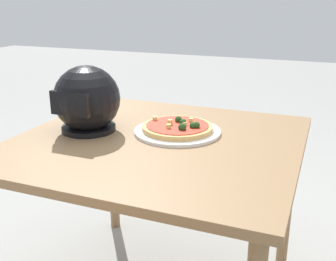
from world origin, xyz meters
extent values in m
cube|color=olive|center=(0.00, 0.00, 0.70)|extent=(1.01, 0.98, 0.03)
cylinder|color=olive|center=(-0.45, -0.43, 0.34)|extent=(0.05, 0.05, 0.68)
cylinder|color=olive|center=(0.45, -0.43, 0.34)|extent=(0.05, 0.05, 0.68)
cylinder|color=white|center=(-0.04, -0.08, 0.72)|extent=(0.33, 0.33, 0.01)
cylinder|color=tan|center=(-0.04, -0.08, 0.74)|extent=(0.27, 0.27, 0.02)
cylinder|color=red|center=(-0.04, -0.08, 0.75)|extent=(0.24, 0.24, 0.00)
sphere|color=#234C1E|center=(-0.11, -0.07, 0.75)|extent=(0.03, 0.03, 0.03)
sphere|color=#234C1E|center=(-0.06, -0.09, 0.76)|extent=(0.03, 0.03, 0.03)
sphere|color=#234C1E|center=(-0.12, -0.08, 0.76)|extent=(0.03, 0.03, 0.03)
sphere|color=#234C1E|center=(-0.03, -0.12, 0.76)|extent=(0.03, 0.03, 0.03)
sphere|color=#234C1E|center=(-0.08, -0.04, 0.76)|extent=(0.03, 0.03, 0.03)
cylinder|color=#E0D172|center=(-0.03, -0.03, 0.75)|extent=(0.02, 0.02, 0.01)
cylinder|color=#E0D172|center=(0.06, -0.11, 0.75)|extent=(0.02, 0.02, 0.01)
cylinder|color=#E0D172|center=(-0.07, -0.09, 0.75)|extent=(0.02, 0.02, 0.01)
cylinder|color=#E0D172|center=(-0.08, -0.14, 0.75)|extent=(0.02, 0.02, 0.01)
cylinder|color=#E0D172|center=(-0.02, -0.08, 0.76)|extent=(0.02, 0.02, 0.02)
sphere|color=black|center=(0.29, 0.01, 0.84)|extent=(0.25, 0.25, 0.25)
cylinder|color=black|center=(0.29, 0.01, 0.72)|extent=(0.21, 0.21, 0.02)
cube|color=black|center=(0.29, 0.13, 0.85)|extent=(0.16, 0.02, 0.09)
camera|label=1|loc=(-0.56, 1.29, 1.21)|focal=43.40mm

